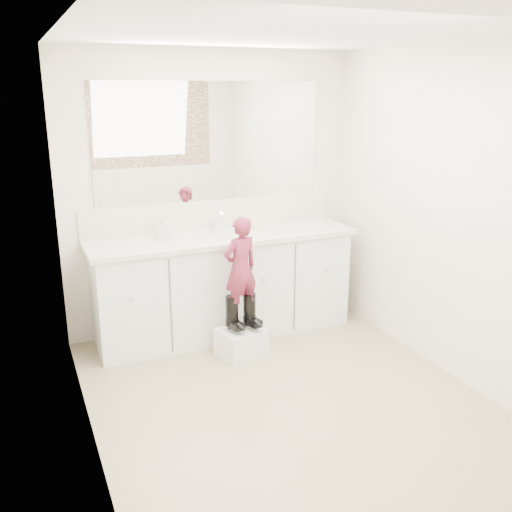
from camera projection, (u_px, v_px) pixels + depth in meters
name	position (u px, v px, depth m)	size (l,w,h in m)	color
floor	(286.00, 397.00, 4.00)	(3.00, 3.00, 0.00)	#7E7052
ceiling	(292.00, 32.00, 3.31)	(3.00, 3.00, 0.00)	white
wall_back	(211.00, 193.00, 4.97)	(2.60, 2.60, 0.00)	beige
wall_front	(452.00, 314.00, 2.34)	(2.60, 2.60, 0.00)	beige
wall_left	(79.00, 255.00, 3.16)	(3.00, 3.00, 0.00)	beige
wall_right	(448.00, 214.00, 4.15)	(3.00, 3.00, 0.00)	beige
vanity_cabinet	(224.00, 286.00, 4.95)	(2.20, 0.55, 0.85)	silver
countertop	(224.00, 237.00, 4.81)	(2.28, 0.58, 0.04)	beige
backsplash	(212.00, 214.00, 5.01)	(2.28, 0.03, 0.25)	beige
mirror	(211.00, 142.00, 4.84)	(2.00, 0.02, 1.00)	white
dot_panel	(462.00, 206.00, 2.22)	(2.00, 0.01, 1.20)	#472819
faucet	(217.00, 225.00, 4.94)	(0.08, 0.08, 0.10)	silver
cup	(255.00, 224.00, 4.99)	(0.11, 0.11, 0.10)	#EFE4BF
soap_bottle	(164.00, 227.00, 4.63)	(0.09, 0.10, 0.21)	beige
step_stool	(241.00, 342.00, 4.61)	(0.35, 0.29, 0.22)	silver
boot_left	(232.00, 313.00, 4.51)	(0.11, 0.19, 0.29)	black
boot_right	(249.00, 311.00, 4.57)	(0.11, 0.19, 0.29)	black
toddler	(240.00, 268.00, 4.43)	(0.30, 0.20, 0.82)	#AB345C
toothbrush	(249.00, 250.00, 4.42)	(0.01, 0.01, 0.14)	#FB618E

